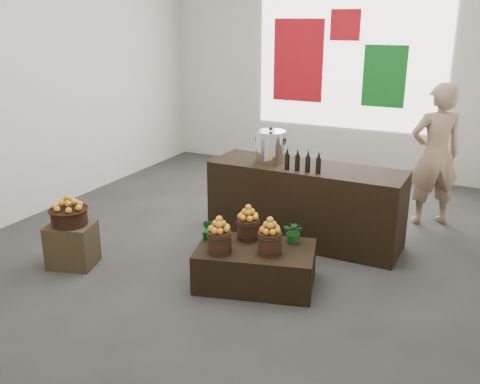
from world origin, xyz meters
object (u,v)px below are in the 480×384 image
at_px(crate, 72,245).
at_px(stock_pot_left, 270,147).
at_px(display_table, 255,266).
at_px(counter, 305,204).
at_px(wicker_basket, 69,217).
at_px(shopper, 435,155).

relative_size(crate, stock_pot_left, 1.35).
bearing_deg(crate, display_table, 13.24).
bearing_deg(crate, counter, 40.73).
height_order(wicker_basket, counter, counter).
bearing_deg(wicker_basket, stock_pot_left, 48.30).
distance_m(wicker_basket, display_table, 2.10).
relative_size(counter, stock_pot_left, 6.47).
relative_size(crate, wicker_basket, 1.25).
bearing_deg(stock_pot_left, display_table, -72.92).
bearing_deg(display_table, wicker_basket, 178.72).
bearing_deg(counter, wicker_basket, -138.08).
bearing_deg(wicker_basket, shopper, 42.21).
bearing_deg(wicker_basket, counter, 40.73).
bearing_deg(counter, shopper, 45.65).
height_order(wicker_basket, shopper, shopper).
distance_m(wicker_basket, stock_pot_left, 2.47).
height_order(crate, wicker_basket, wicker_basket).
relative_size(display_table, shopper, 0.63).
height_order(crate, display_table, crate).
height_order(wicker_basket, stock_pot_left, stock_pot_left).
bearing_deg(stock_pot_left, shopper, 35.51).
xyz_separation_m(display_table, shopper, (1.37, 2.59, 0.73)).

